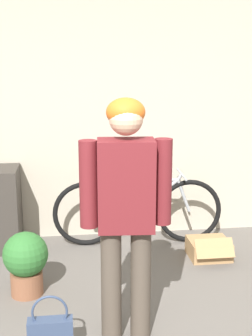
{
  "coord_description": "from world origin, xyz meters",
  "views": [
    {
      "loc": [
        -0.35,
        -2.23,
        1.92
      ],
      "look_at": [
        0.02,
        0.71,
        1.23
      ],
      "focal_mm": 50.0,
      "sensor_mm": 36.0,
      "label": 1
    }
  ],
  "objects_px": {
    "person": "(126,200)",
    "bicycle": "(138,211)",
    "handbag": "(51,336)",
    "cardboard_box": "(209,249)",
    "potted_plant": "(26,260)"
  },
  "relations": [
    {
      "from": "handbag",
      "to": "cardboard_box",
      "type": "distance_m",
      "value": 2.08
    },
    {
      "from": "person",
      "to": "bicycle",
      "type": "height_order",
      "value": "person"
    },
    {
      "from": "bicycle",
      "to": "cardboard_box",
      "type": "bearing_deg",
      "value": -32.14
    },
    {
      "from": "person",
      "to": "bicycle",
      "type": "xyz_separation_m",
      "value": [
        0.35,
        1.71,
        -0.64
      ]
    },
    {
      "from": "cardboard_box",
      "to": "bicycle",
      "type": "bearing_deg",
      "value": 145.48
    },
    {
      "from": "handbag",
      "to": "potted_plant",
      "type": "distance_m",
      "value": 0.93
    },
    {
      "from": "bicycle",
      "to": "potted_plant",
      "type": "xyz_separation_m",
      "value": [
        -1.09,
        -0.98,
        -0.06
      ]
    },
    {
      "from": "bicycle",
      "to": "cardboard_box",
      "type": "relative_size",
      "value": 4.22
    },
    {
      "from": "cardboard_box",
      "to": "person",
      "type": "bearing_deg",
      "value": -128.15
    },
    {
      "from": "cardboard_box",
      "to": "potted_plant",
      "type": "bearing_deg",
      "value": -162.79
    },
    {
      "from": "bicycle",
      "to": "handbag",
      "type": "xyz_separation_m",
      "value": [
        -0.87,
        -1.87,
        -0.21
      ]
    },
    {
      "from": "bicycle",
      "to": "potted_plant",
      "type": "relative_size",
      "value": 3.29
    },
    {
      "from": "potted_plant",
      "to": "cardboard_box",
      "type": "bearing_deg",
      "value": 17.21
    },
    {
      "from": "person",
      "to": "handbag",
      "type": "relative_size",
      "value": 3.81
    },
    {
      "from": "handbag",
      "to": "potted_plant",
      "type": "bearing_deg",
      "value": 104.13
    }
  ]
}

